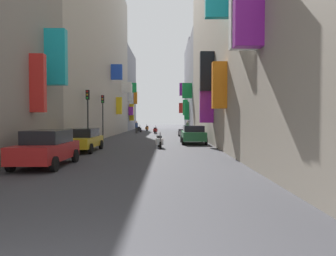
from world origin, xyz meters
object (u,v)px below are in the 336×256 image
(parked_car_red, at_px, (46,148))
(parked_car_green, at_px, (193,134))
(scooter_red, at_px, (155,130))
(traffic_light_near_corner, at_px, (87,108))
(scooter_white, at_px, (159,141))
(traffic_light_far_corner, at_px, (102,110))
(scooter_silver, at_px, (181,133))
(scooter_orange, at_px, (146,128))
(pedestrian_crossing, at_px, (187,127))
(scooter_black, at_px, (138,129))
(parked_car_yellow, at_px, (82,139))
(pedestrian_near_left, at_px, (136,127))

(parked_car_red, distance_m, parked_car_green, 13.91)
(scooter_red, bearing_deg, parked_car_green, -77.05)
(traffic_light_near_corner, bearing_deg, scooter_white, -22.73)
(traffic_light_far_corner, bearing_deg, scooter_red, 70.13)
(scooter_silver, height_order, traffic_light_far_corner, traffic_light_far_corner)
(parked_car_green, xyz_separation_m, scooter_white, (-2.66, -3.67, -0.32))
(scooter_silver, height_order, traffic_light_near_corner, traffic_light_near_corner)
(scooter_white, bearing_deg, scooter_red, 93.19)
(scooter_orange, bearing_deg, pedestrian_crossing, -54.09)
(scooter_black, bearing_deg, traffic_light_far_corner, -96.32)
(parked_car_red, distance_m, traffic_light_far_corner, 16.08)
(scooter_orange, bearing_deg, traffic_light_near_corner, -95.75)
(scooter_red, height_order, pedestrian_crossing, pedestrian_crossing)
(parked_car_yellow, bearing_deg, traffic_light_near_corner, 101.03)
(pedestrian_near_left, bearing_deg, scooter_orange, 83.35)
(scooter_white, relative_size, pedestrian_crossing, 1.04)
(parked_car_green, bearing_deg, scooter_red, 102.95)
(scooter_orange, distance_m, pedestrian_crossing, 10.58)
(scooter_black, bearing_deg, pedestrian_crossing, -24.43)
(parked_car_yellow, xyz_separation_m, scooter_black, (0.93, 26.20, -0.29))
(traffic_light_far_corner, bearing_deg, scooter_orange, 82.87)
(scooter_black, distance_m, scooter_silver, 12.47)
(parked_car_yellow, bearing_deg, traffic_light_far_corner, 95.06)
(scooter_black, xyz_separation_m, traffic_light_near_corner, (-1.82, -21.65, 2.44))
(scooter_silver, relative_size, pedestrian_near_left, 1.01)
(parked_car_yellow, distance_m, scooter_silver, 16.68)
(scooter_silver, xyz_separation_m, traffic_light_near_corner, (-7.72, -10.67, 2.44))
(scooter_orange, relative_size, scooter_silver, 1.05)
(pedestrian_crossing, relative_size, pedestrian_near_left, 1.02)
(scooter_black, height_order, scooter_silver, same)
(scooter_orange, height_order, traffic_light_near_corner, traffic_light_near_corner)
(scooter_red, xyz_separation_m, traffic_light_far_corner, (-4.48, -12.41, 2.45))
(parked_car_yellow, xyz_separation_m, pedestrian_near_left, (0.90, 23.58, 0.09))
(scooter_silver, distance_m, traffic_light_far_corner, 9.69)
(parked_car_green, relative_size, scooter_silver, 2.38)
(scooter_orange, distance_m, scooter_silver, 17.07)
(pedestrian_near_left, bearing_deg, scooter_white, -79.87)
(scooter_black, relative_size, pedestrian_crossing, 0.99)
(scooter_red, height_order, scooter_silver, same)
(parked_car_green, height_order, pedestrian_near_left, pedestrian_near_left)
(pedestrian_near_left, distance_m, traffic_light_far_corner, 13.96)
(parked_car_yellow, relative_size, pedestrian_crossing, 2.40)
(scooter_orange, bearing_deg, scooter_silver, -72.95)
(parked_car_green, distance_m, traffic_light_near_corner, 8.64)
(scooter_red, height_order, pedestrian_near_left, pedestrian_near_left)
(scooter_red, distance_m, scooter_black, 4.73)
(scooter_orange, xyz_separation_m, scooter_black, (-0.90, -5.34, -0.00))
(scooter_white, height_order, scooter_black, same)
(parked_car_yellow, height_order, scooter_white, parked_car_yellow)
(parked_car_red, height_order, scooter_silver, parked_car_red)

